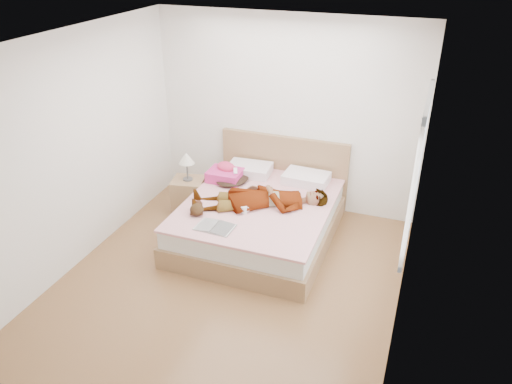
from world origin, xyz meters
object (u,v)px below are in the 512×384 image
bed (261,215)px  plush_toy (197,209)px  nightstand (189,194)px  coffee_mug (244,210)px  woman (261,195)px  magazine (215,227)px  phone (235,171)px  towel (225,173)px

bed → plush_toy: 0.89m
plush_toy → nightstand: size_ratio=0.30×
coffee_mug → plush_toy: bearing=-157.2°
nightstand → woman: bearing=-13.6°
woman → plush_toy: woman is taller
bed → magazine: bed is taller
woman → nightstand: 1.22m
phone → bed: size_ratio=0.05×
coffee_mug → phone: bearing=119.8°
woman → bed: (-0.04, 0.11, -0.35)m
phone → coffee_mug: 0.80m
phone → plush_toy: (-0.12, -0.90, -0.11)m
magazine → coffee_mug: (0.19, 0.42, 0.04)m
bed → magazine: (-0.26, -0.81, 0.24)m
woman → coffee_mug: (-0.11, -0.28, -0.07)m
plush_toy → towel: bearing=93.2°
woman → bed: 0.37m
woman → magazine: 0.77m
woman → towel: bearing=-147.7°
woman → phone: (-0.50, 0.40, 0.07)m
bed → coffee_mug: (-0.07, -0.39, 0.28)m
towel → magazine: (0.37, -1.16, -0.08)m
magazine → nightstand: size_ratio=0.48×
towel → plush_toy: 0.95m
woman → coffee_mug: 0.31m
magazine → nightstand: bearing=130.7°
phone → plush_toy: bearing=-121.1°
bed → woman: bearing=-70.8°
bed → plush_toy: (-0.58, -0.60, 0.31)m
coffee_mug → nightstand: (-1.03, 0.56, -0.26)m
phone → nightstand: size_ratio=0.11×
phone → magazine: bearing=-103.3°
woman → coffee_mug: size_ratio=14.37×
woman → magazine: (-0.30, -0.71, -0.11)m
plush_toy → nightstand: (-0.52, 0.77, -0.28)m
woman → plush_toy: size_ratio=6.20×
phone → bed: bearing=-56.0°
magazine → plush_toy: 0.39m
bed → nightstand: bed is taller
phone → towel: towel is taller
magazine → nightstand: (-0.84, 0.98, -0.22)m
coffee_mug → plush_toy: size_ratio=0.43×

